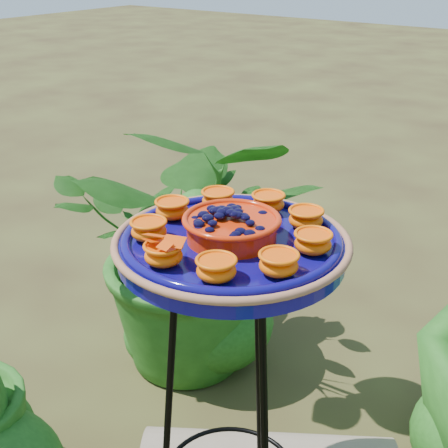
% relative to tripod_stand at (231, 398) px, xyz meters
% --- Properties ---
extents(tripod_stand, '(0.32, 0.33, 0.80)m').
position_rel_tripod_stand_xyz_m(tripod_stand, '(0.00, 0.00, 0.00)').
color(tripod_stand, black).
rests_on(tripod_stand, ground).
extents(feeder_dish, '(0.45, 0.45, 0.10)m').
position_rel_tripod_stand_xyz_m(feeder_dish, '(-0.00, -0.00, 0.35)').
color(feeder_dish, '#0C0861').
rests_on(feeder_dish, tripod_stand).
extents(shrub_back_left, '(1.00, 0.93, 0.89)m').
position_rel_tripod_stand_xyz_m(shrub_back_left, '(-0.55, 0.58, -0.04)').
color(shrub_back_left, '#1C4F15').
rests_on(shrub_back_left, ground).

